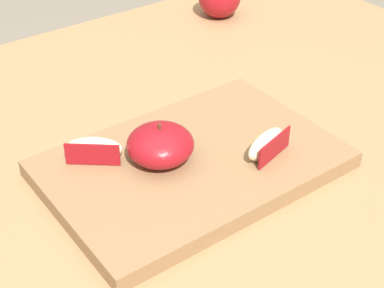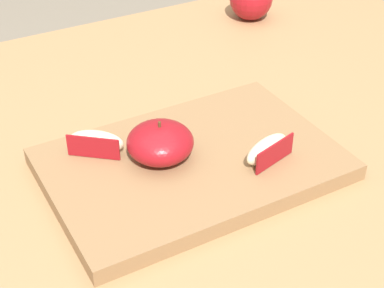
{
  "view_description": "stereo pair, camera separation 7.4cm",
  "coord_description": "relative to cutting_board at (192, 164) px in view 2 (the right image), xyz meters",
  "views": [
    {
      "loc": [
        -0.28,
        -0.57,
        1.2
      ],
      "look_at": [
        0.08,
        -0.08,
        0.77
      ],
      "focal_mm": 55.66,
      "sensor_mm": 36.0,
      "label": 1
    },
    {
      "loc": [
        -0.22,
        -0.61,
        1.2
      ],
      "look_at": [
        0.08,
        -0.08,
        0.77
      ],
      "focal_mm": 55.66,
      "sensor_mm": 36.0,
      "label": 2
    }
  ],
  "objects": [
    {
      "name": "dining_table",
      "position": [
        -0.08,
        0.08,
        -0.11
      ],
      "size": [
        1.41,
        0.84,
        0.73
      ],
      "color": "#9E754C",
      "rests_on": "ground_plane"
    },
    {
      "name": "cutting_board",
      "position": [
        0.0,
        0.0,
        0.0
      ],
      "size": [
        0.36,
        0.24,
        0.02
      ],
      "color": "olive",
      "rests_on": "dining_table"
    },
    {
      "name": "apple_wedge_left",
      "position": [
        -0.1,
        0.07,
        0.03
      ],
      "size": [
        0.07,
        0.06,
        0.03
      ],
      "color": "beige",
      "rests_on": "cutting_board"
    },
    {
      "name": "apple_half_skin_up",
      "position": [
        -0.03,
        0.02,
        0.03
      ],
      "size": [
        0.08,
        0.08,
        0.05
      ],
      "color": "maroon",
      "rests_on": "cutting_board"
    },
    {
      "name": "apple_wedge_back",
      "position": [
        0.08,
        -0.05,
        0.03
      ],
      "size": [
        0.07,
        0.04,
        0.03
      ],
      "color": "beige",
      "rests_on": "cutting_board"
    }
  ]
}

